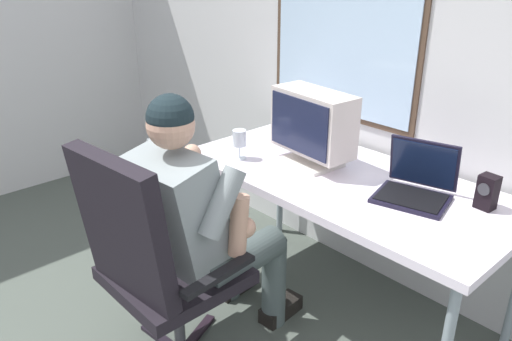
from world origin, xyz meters
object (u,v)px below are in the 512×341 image
Objects in this scene: person_seated at (200,221)px; crt_monitor at (312,124)px; office_chair at (149,257)px; desk_speaker at (487,192)px; desk at (343,187)px; laptop at (416,183)px; wine_glass at (239,140)px.

person_seated is 2.80× the size of crt_monitor.
office_chair is 7.28× the size of desk_speaker.
person_seated is (-0.26, -0.66, -0.04)m from desk.
laptop reaches higher than desk.
person_seated reaches higher than crt_monitor.
office_chair is 2.97× the size of laptop.
wine_glass is 1.04× the size of desk_speaker.
office_chair is at bearing -104.25° from desk.
wine_glass is at bearing 110.98° from office_chair.
person_seated reaches higher than wine_glass.
person_seated reaches higher than office_chair.
desk is 0.58m from wine_glass.
person_seated is at bearing -135.57° from desk_speaker.
wine_glass is at bearing -161.26° from laptop.
wine_glass reaches higher than desk.
wine_glass is (-0.85, -0.29, 0.04)m from laptop.
person_seated reaches higher than desk.
desk_speaker is (0.59, 0.18, 0.13)m from desk.
crt_monitor is at bearing 88.81° from office_chair.
desk_speaker is (1.11, 0.39, -0.03)m from wine_glass.
desk_speaker is (0.83, 1.11, 0.22)m from office_chair.
office_chair is 2.42× the size of crt_monitor.
person_seated is at bearing -111.49° from desk.
office_chair is 7.00× the size of wine_glass.
crt_monitor is at bearing 86.41° from person_seated.
crt_monitor reaches higher than desk_speaker.
person_seated is at bearing 94.59° from office_chair.
desk is 0.97m from office_chair.
crt_monitor reaches higher than desk.
crt_monitor is (0.02, 0.94, 0.36)m from office_chair.
laptop is 0.90m from wine_glass.
crt_monitor reaches higher than laptop.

